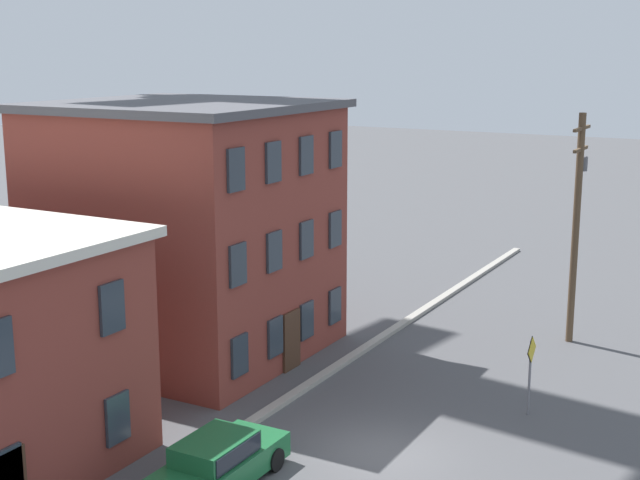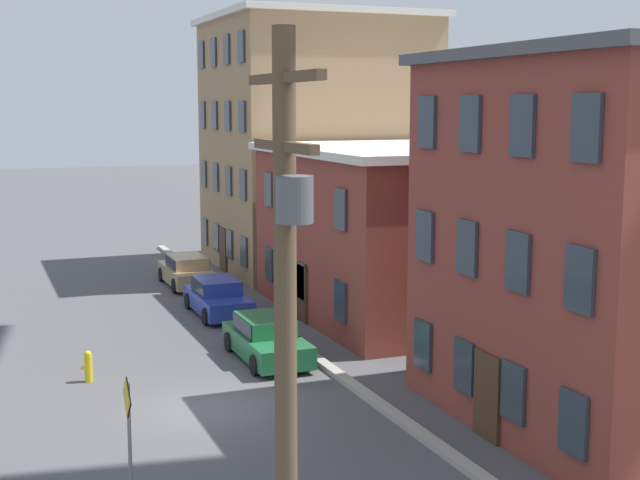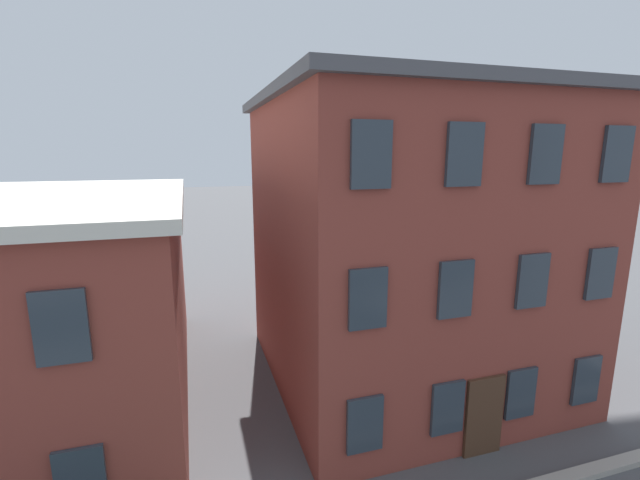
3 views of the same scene
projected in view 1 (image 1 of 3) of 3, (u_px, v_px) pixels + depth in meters
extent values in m
plane|color=#4C4C4F|center=(383.00, 454.00, 25.87)|extent=(200.00, 200.00, 0.00)
cube|color=#9E998E|center=(253.00, 421.00, 27.99)|extent=(56.00, 0.36, 0.16)
cube|color=#2D3842|center=(7.00, 476.00, 21.16)|extent=(0.90, 0.10, 1.40)
cube|color=#2D3842|center=(118.00, 418.00, 24.47)|extent=(0.90, 0.10, 1.40)
cube|color=#2D3842|center=(112.00, 308.00, 23.80)|extent=(0.90, 0.10, 1.40)
cube|color=brown|center=(187.00, 233.00, 33.98)|extent=(8.96, 9.11, 9.33)
cube|color=#4C4C51|center=(183.00, 105.00, 32.97)|extent=(9.46, 9.61, 0.30)
cube|color=#2D3842|center=(240.00, 356.00, 29.57)|extent=(0.90, 0.10, 1.40)
cube|color=#2D3842|center=(238.00, 265.00, 28.92)|extent=(0.90, 0.10, 1.40)
cube|color=#2D3842|center=(236.00, 170.00, 28.26)|extent=(0.90, 0.10, 1.40)
cube|color=#2D3842|center=(275.00, 337.00, 31.48)|extent=(0.90, 0.10, 1.40)
cube|color=#2D3842|center=(274.00, 251.00, 30.83)|extent=(0.90, 0.10, 1.40)
cube|color=#2D3842|center=(273.00, 162.00, 30.18)|extent=(0.90, 0.10, 1.40)
cube|color=#2D3842|center=(307.00, 320.00, 33.40)|extent=(0.90, 0.10, 1.40)
cube|color=#2D3842|center=(307.00, 240.00, 32.75)|extent=(0.90, 0.10, 1.40)
cube|color=#2D3842|center=(306.00, 155.00, 32.09)|extent=(0.90, 0.10, 1.40)
cube|color=#2D3842|center=(335.00, 306.00, 35.31)|extent=(0.90, 0.10, 1.40)
cube|color=#2D3842|center=(335.00, 229.00, 34.66)|extent=(0.90, 0.10, 1.40)
cube|color=#2D3842|center=(336.00, 149.00, 34.01)|extent=(0.90, 0.10, 1.40)
cube|color=#472D1E|center=(292.00, 340.00, 32.54)|extent=(1.10, 0.10, 2.20)
cube|color=#1E6638|center=(220.00, 467.00, 23.92)|extent=(4.40, 1.80, 0.70)
cube|color=#1E6638|center=(215.00, 448.00, 23.62)|extent=(2.20, 1.51, 0.55)
cube|color=#1E232D|center=(215.00, 448.00, 23.62)|extent=(2.02, 1.58, 0.48)
cylinder|color=black|center=(225.00, 447.00, 25.60)|extent=(0.66, 0.22, 0.66)
cylinder|color=black|center=(275.00, 460.00, 24.80)|extent=(0.66, 0.22, 0.66)
cylinder|color=slate|center=(529.00, 378.00, 28.42)|extent=(0.08, 0.08, 2.50)
cube|color=yellow|center=(532.00, 350.00, 28.21)|extent=(0.85, 0.03, 0.85)
cube|color=black|center=(532.00, 350.00, 28.21)|extent=(0.92, 0.02, 0.92)
cylinder|color=brown|center=(576.00, 230.00, 34.93)|extent=(0.28, 0.28, 9.15)
cube|color=brown|center=(582.00, 128.00, 34.10)|extent=(2.40, 0.12, 0.12)
cube|color=brown|center=(581.00, 149.00, 34.26)|extent=(2.00, 0.12, 0.12)
cylinder|color=#515156|center=(582.00, 164.00, 34.69)|extent=(0.44, 0.44, 0.55)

